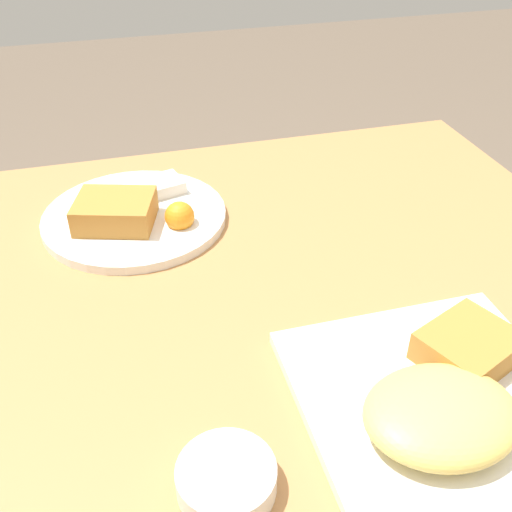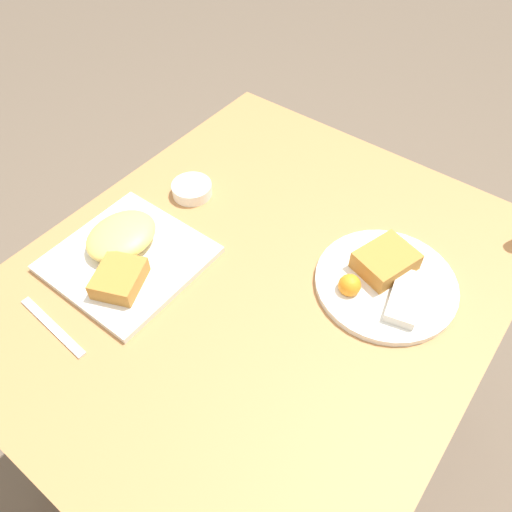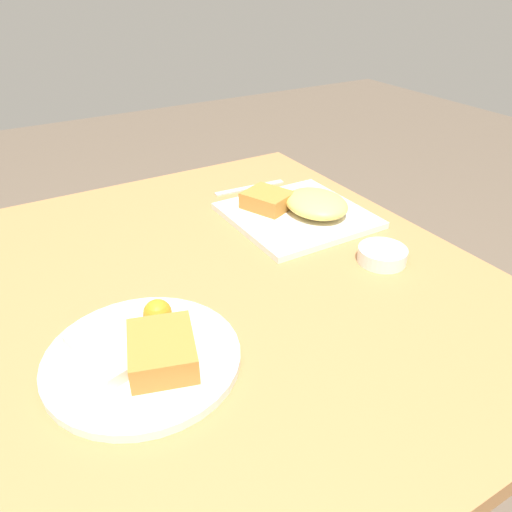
{
  "view_description": "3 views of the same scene",
  "coord_description": "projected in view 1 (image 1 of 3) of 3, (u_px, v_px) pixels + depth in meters",
  "views": [
    {
      "loc": [
        -0.16,
        -0.59,
        1.25
      ],
      "look_at": [
        0.0,
        0.0,
        0.81
      ],
      "focal_mm": 42.0,
      "sensor_mm": 36.0,
      "label": 1
    },
    {
      "loc": [
        0.5,
        0.37,
        1.54
      ],
      "look_at": [
        -0.02,
        -0.02,
        0.79
      ],
      "focal_mm": 35.0,
      "sensor_mm": 36.0,
      "label": 2
    },
    {
      "loc": [
        -0.67,
        0.34,
        1.25
      ],
      "look_at": [
        -0.02,
        -0.04,
        0.8
      ],
      "focal_mm": 35.0,
      "sensor_mm": 36.0,
      "label": 3
    }
  ],
  "objects": [
    {
      "name": "dining_table",
      "position": [
        254.0,
        339.0,
        0.83
      ],
      "size": [
        1.04,
        0.88,
        0.76
      ],
      "color": "#B27A47",
      "rests_on": "ground_plane"
    },
    {
      "name": "plate_square_near",
      "position": [
        443.0,
        399.0,
        0.6
      ],
      "size": [
        0.28,
        0.28,
        0.06
      ],
      "color": "white",
      "rests_on": "dining_table"
    },
    {
      "name": "sauce_ramekin",
      "position": [
        226.0,
        478.0,
        0.54
      ],
      "size": [
        0.09,
        0.09,
        0.03
      ],
      "color": "white",
      "rests_on": "dining_table"
    },
    {
      "name": "plate_oval_far",
      "position": [
        133.0,
        213.0,
        0.9
      ],
      "size": [
        0.28,
        0.28,
        0.05
      ],
      "color": "white",
      "rests_on": "dining_table"
    }
  ]
}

